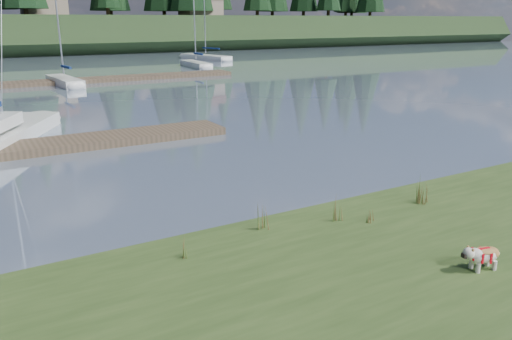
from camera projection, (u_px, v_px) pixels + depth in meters
ground at (48, 84)px, 37.66m from camera, size 200.00×200.00×0.00m
bank at (399, 325)px, 7.74m from camera, size 60.00×9.00×0.35m
ridge at (1, 35)px, 72.60m from camera, size 200.00×20.00×5.00m
bulldog at (483, 255)px, 9.02m from camera, size 0.79×0.42×0.47m
sailboat_main at (4, 132)px, 19.89m from camera, size 6.32×9.64×14.10m
dock_near at (18, 149)px, 18.28m from camera, size 16.00×2.00×0.30m
dock_far at (75, 81)px, 38.57m from camera, size 26.00×2.20×0.30m
sailboat_bg_2 at (62, 80)px, 37.63m from camera, size 1.91×6.80×10.22m
sailboat_bg_4 at (194, 64)px, 51.42m from camera, size 1.79×6.93×10.24m
sailboat_bg_5 at (202, 57)px, 61.07m from camera, size 3.89×8.97×12.51m
weed_0 at (262, 219)px, 10.71m from camera, size 0.17×0.14×0.64m
weed_1 at (337, 210)px, 11.23m from camera, size 0.17×0.14×0.59m
weed_2 at (420, 190)px, 12.32m from camera, size 0.17×0.14×0.76m
weed_3 at (187, 248)px, 9.52m from camera, size 0.17×0.14×0.45m
weed_4 at (371, 215)px, 11.20m from camera, size 0.17×0.14×0.37m
weed_5 at (426, 192)px, 12.24m from camera, size 0.17×0.14×0.71m
mud_lip at (257, 231)px, 11.42m from camera, size 60.00×0.50×0.14m
house_1 at (43, 1)px, 72.41m from camera, size 6.30×5.30×4.65m
house_2 at (200, 3)px, 82.20m from camera, size 6.30×5.30×4.65m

